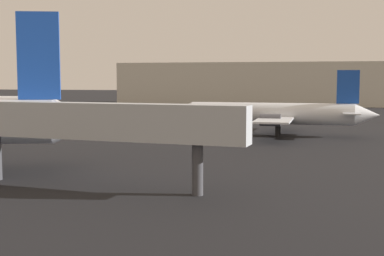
% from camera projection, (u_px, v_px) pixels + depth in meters
% --- Properties ---
extents(airplane_on_taxiway, '(26.56, 20.28, 8.26)m').
position_uv_depth(airplane_on_taxiway, '(273.00, 114.00, 66.64)').
color(airplane_on_taxiway, silver).
rests_on(airplane_on_taxiway, ground_plane).
extents(airplane_distant, '(24.69, 20.03, 8.35)m').
position_uv_depth(airplane_distant, '(1.00, 102.00, 103.25)').
color(airplane_distant, white).
rests_on(airplane_distant, ground_plane).
extents(jet_bridge, '(23.92, 4.94, 5.83)m').
position_uv_depth(jet_bridge, '(62.00, 121.00, 35.30)').
color(jet_bridge, '#B2B7BC').
rests_on(jet_bridge, ground_plane).
extents(terminal_building, '(78.44, 19.20, 11.52)m').
position_uv_depth(terminal_building, '(262.00, 84.00, 145.63)').
color(terminal_building, beige).
rests_on(terminal_building, ground_plane).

